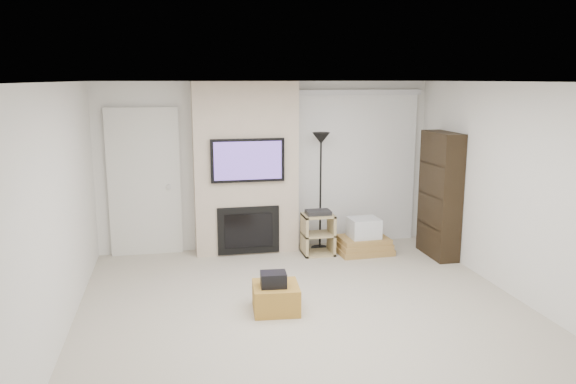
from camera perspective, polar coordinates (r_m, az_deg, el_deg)
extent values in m
cube|color=#BFB5A1|center=(6.20, 2.31, -12.67)|extent=(5.00, 5.50, 0.00)
cube|color=white|center=(5.66, 2.52, 11.10)|extent=(5.00, 5.50, 0.00)
cube|color=white|center=(8.45, -2.14, 2.70)|extent=(5.00, 0.00, 2.50)
cube|color=white|center=(3.33, 14.27, -11.59)|extent=(5.00, 0.00, 2.50)
cube|color=white|center=(5.74, -22.58, -2.35)|extent=(0.00, 5.50, 2.50)
cube|color=white|center=(6.85, 23.15, -0.29)|extent=(0.00, 5.50, 2.50)
cube|color=silver|center=(6.54, 4.23, 11.10)|extent=(0.35, 0.18, 0.01)
cube|color=#A9792D|center=(6.32, -1.24, -10.69)|extent=(0.54, 0.54, 0.30)
cube|color=black|center=(6.20, -1.49, -8.87)|extent=(0.30, 0.24, 0.16)
cube|color=beige|center=(8.21, -4.32, 2.42)|extent=(1.50, 0.40, 2.50)
cube|color=black|center=(7.96, -4.12, 3.23)|extent=(1.05, 0.06, 0.62)
cube|color=#4C347F|center=(7.92, -4.08, 3.19)|extent=(0.96, 0.00, 0.54)
cube|color=black|center=(8.19, -4.03, -3.90)|extent=(0.90, 0.04, 0.70)
cube|color=black|center=(8.17, -4.01, -3.94)|extent=(0.70, 0.02, 0.50)
cube|color=silver|center=(8.34, -14.37, 0.98)|extent=(1.02, 0.08, 2.14)
cube|color=#B2ACA2|center=(8.36, -14.36, 0.69)|extent=(0.90, 0.05, 2.05)
cylinder|color=silver|center=(8.30, -12.02, 0.55)|extent=(0.07, 0.06, 0.07)
cube|color=silver|center=(8.64, 7.21, 10.01)|extent=(1.98, 0.10, 0.08)
cube|color=white|center=(8.76, 6.99, 2.24)|extent=(1.90, 0.03, 2.29)
cylinder|color=black|center=(8.56, 3.25, -5.70)|extent=(0.26, 0.26, 0.03)
cylinder|color=black|center=(8.35, 3.31, -0.27)|extent=(0.03, 0.03, 1.64)
cone|color=black|center=(8.22, 3.38, 5.47)|extent=(0.26, 0.26, 0.17)
cube|color=tan|center=(8.19, 1.67, -4.39)|extent=(0.04, 0.38, 0.60)
cube|color=tan|center=(8.29, 4.44, -4.22)|extent=(0.04, 0.38, 0.60)
cube|color=tan|center=(8.32, 3.04, -6.20)|extent=(0.45, 0.38, 0.03)
cube|color=tan|center=(8.23, 3.06, -4.31)|extent=(0.45, 0.38, 0.03)
cube|color=tan|center=(8.16, 3.08, -2.38)|extent=(0.45, 0.38, 0.03)
cube|color=black|center=(8.15, 3.09, -2.07)|extent=(0.35, 0.25, 0.06)
cube|color=#A87E43|center=(8.44, 7.65, -5.83)|extent=(0.80, 0.62, 0.09)
cube|color=#A87E43|center=(8.41, 7.67, -5.30)|extent=(0.76, 0.58, 0.08)
cube|color=#A87E43|center=(8.39, 7.68, -4.81)|extent=(0.72, 0.54, 0.08)
cube|color=silver|center=(8.34, 7.71, -3.61)|extent=(0.44, 0.40, 0.29)
cube|color=black|center=(8.31, 15.19, -0.29)|extent=(0.30, 0.80, 1.80)
cube|color=black|center=(8.40, 14.91, -3.30)|extent=(0.26, 0.72, 0.02)
cube|color=black|center=(8.30, 15.06, -0.30)|extent=(0.26, 0.72, 0.02)
cube|color=black|center=(8.23, 15.23, 2.77)|extent=(0.26, 0.72, 0.02)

